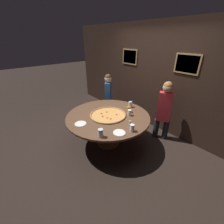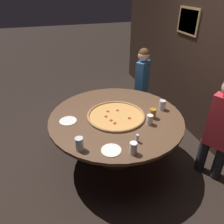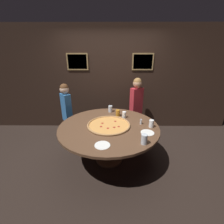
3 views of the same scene
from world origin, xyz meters
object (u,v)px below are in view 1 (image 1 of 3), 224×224
drink_cup_centre_back (129,113)px  diner_centre_back (108,94)px  drink_cup_by_shaker (130,104)px  condiment_shaker (130,123)px  dining_table (108,120)px  drink_cup_far_right (132,128)px  giant_pizza (108,115)px  diner_far_right (164,108)px  drink_cup_near_right (129,109)px  white_plate_beside_cup (81,124)px  white_plate_left_side (119,133)px  drink_cup_front_edge (101,133)px

drink_cup_centre_back → diner_centre_back: 1.38m
drink_cup_by_shaker → condiment_shaker: drink_cup_by_shaker is taller
dining_table → drink_cup_far_right: (0.74, -0.06, 0.18)m
giant_pizza → diner_centre_back: bearing=140.6°
diner_far_right → drink_cup_by_shaker: bearing=5.0°
diner_far_right → giant_pizza: bearing=29.8°
diner_centre_back → drink_cup_near_right: bearing=-147.3°
diner_centre_back → white_plate_beside_cup: bearing=173.0°
drink_cup_far_right → condiment_shaker: (-0.16, 0.11, -0.02)m
drink_cup_by_shaker → white_plate_left_side: size_ratio=0.63×
condiment_shaker → drink_cup_by_shaker: bearing=132.6°
giant_pizza → condiment_shaker: 0.58m
dining_table → drink_cup_far_right: drink_cup_far_right is taller
drink_cup_by_shaker → diner_far_right: (0.63, 0.45, -0.01)m
white_plate_left_side → condiment_shaker: (-0.05, 0.32, 0.05)m
diner_centre_back → dining_table: bearing=-169.1°
giant_pizza → condiment_shaker: (0.58, 0.05, 0.04)m
drink_cup_by_shaker → condiment_shaker: (0.57, -0.61, -0.02)m
drink_cup_near_right → white_plate_beside_cup: (-0.25, -1.07, -0.06)m
drink_cup_by_shaker → drink_cup_near_right: bearing=-54.9°
drink_cup_by_shaker → diner_centre_back: diner_centre_back is taller
drink_cup_far_right → white_plate_left_side: (-0.11, -0.21, -0.06)m
giant_pizza → white_plate_beside_cup: size_ratio=3.47×
condiment_shaker → giant_pizza: bearing=-174.6°
white_plate_beside_cup → condiment_shaker: 0.95m
drink_cup_by_shaker → diner_centre_back: bearing=171.5°
white_plate_beside_cup → diner_far_right: size_ratio=0.16×
drink_cup_by_shaker → condiment_shaker: size_ratio=1.43×
dining_table → diner_far_right: (0.65, 1.12, 0.17)m
drink_cup_centre_back → diner_centre_back: diner_centre_back is taller
drink_cup_front_edge → white_plate_beside_cup: (-0.59, -0.05, -0.07)m
drink_cup_by_shaker → drink_cup_front_edge: drink_cup_front_edge is taller
drink_cup_near_right → white_plate_beside_cup: size_ratio=0.58×
drink_cup_near_right → drink_cup_by_shaker: (-0.16, 0.22, 0.00)m
drink_cup_near_right → diner_far_right: diner_far_right is taller
drink_cup_front_edge → white_plate_left_side: bearing=69.3°
dining_table → diner_centre_back: diner_centre_back is taller
dining_table → drink_cup_front_edge: size_ratio=11.93×
condiment_shaker → diner_far_right: size_ratio=0.07×
drink_cup_centre_back → drink_cup_far_right: bearing=-42.2°
drink_cup_far_right → white_plate_left_side: bearing=-117.3°
diner_far_right → drink_cup_far_right: bearing=64.4°
drink_cup_far_right → diner_centre_back: bearing=153.2°
drink_cup_far_right → drink_cup_centre_back: bearing=137.8°
drink_cup_front_edge → white_plate_beside_cup: 0.60m
drink_cup_by_shaker → condiment_shaker: bearing=-47.4°
drink_cup_centre_back → drink_cup_far_right: 0.60m
drink_cup_centre_back → drink_cup_far_right: size_ratio=0.96×
drink_cup_centre_back → white_plate_left_side: bearing=-61.0°
drink_cup_by_shaker → condiment_shaker: 0.84m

